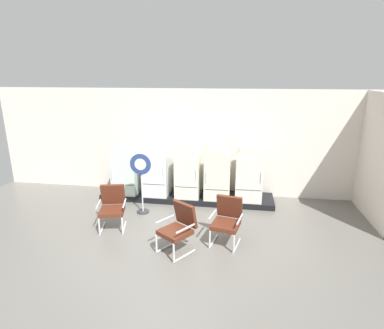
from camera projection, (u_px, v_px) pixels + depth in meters
name	position (u px, v px, depth m)	size (l,w,h in m)	color
ground	(160.00, 260.00, 5.99)	(12.00, 10.00, 0.05)	#64615B
back_wall	(190.00, 142.00, 9.02)	(11.76, 0.12, 3.04)	silver
side_wall_right	(379.00, 160.00, 7.23)	(0.16, 2.20, 3.04)	silver
display_plinth	(187.00, 197.00, 8.83)	(4.82, 0.95, 0.15)	black
refrigerator_0	(126.00, 167.00, 8.76)	(0.69, 0.70, 1.42)	silver
refrigerator_1	(157.00, 165.00, 8.61)	(0.68, 0.72, 1.60)	white
refrigerator_2	(188.00, 168.00, 8.47)	(0.66, 0.68, 1.51)	silver
refrigerator_3	(218.00, 172.00, 8.36)	(0.69, 0.66, 1.42)	silver
refrigerator_4	(249.00, 170.00, 8.21)	(0.70, 0.66, 1.56)	silver
armchair_left	(112.00, 205.00, 7.10)	(0.71, 0.78, 0.99)	silver
armchair_right	(227.00, 219.00, 6.45)	(0.70, 0.77, 0.99)	silver
armchair_center	(179.00, 226.00, 6.14)	(0.82, 0.86, 0.99)	silver
sign_stand	(141.00, 182.00, 7.77)	(0.53, 0.32, 1.56)	#2D2D30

